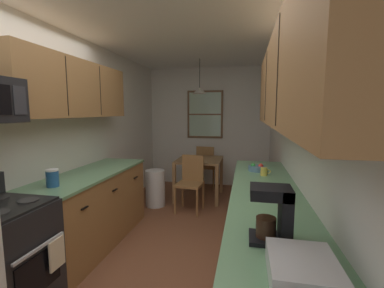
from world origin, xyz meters
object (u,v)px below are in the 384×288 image
Objects in this scene: dining_chair_far at (206,165)px; coffee_maker at (276,213)px; dining_chair_near at (191,180)px; dish_rack at (303,270)px; mug_by_coffeemaker at (264,172)px; storage_canister at (52,178)px; trash_bin at (155,188)px; stove_range at (3,262)px; dining_table at (199,165)px; fruit_bowl at (257,168)px.

dining_chair_far is 2.91× the size of coffee_maker.
dining_chair_near is 2.65× the size of dish_rack.
dining_chair_near is at bearing 134.50° from mug_by_coffeemaker.
dish_rack is at bearing -26.24° from storage_canister.
trash_bin is (-0.70, -1.21, -0.19)m from dining_chair_far.
storage_canister is (-0.94, -1.95, 0.48)m from dining_chair_near.
storage_canister is at bearing 153.76° from dish_rack.
coffee_maker is at bearing -76.06° from dining_chair_far.
stove_range is at bearing 168.03° from dish_rack.
dining_table is at bearing 40.46° from trash_bin.
coffee_maker is at bearing -19.02° from storage_canister.
dining_chair_near is at bearing 64.31° from storage_canister.
stove_range is at bearing -106.87° from dining_table.
coffee_maker reaches higher than trash_bin.
dining_table is 2.79m from storage_canister.
storage_canister is 0.50× the size of dish_rack.
storage_canister is (-1.00, -3.23, 0.48)m from dining_chair_far.
mug_by_coffeemaker is 0.33× the size of dish_rack.
dish_rack is (0.11, -2.10, 0.01)m from fruit_bowl.
coffee_maker is at bearing -2.99° from stove_range.
trash_bin is 3.67× the size of storage_canister.
dining_chair_far is at bearing 103.89° from dish_rack.
trash_bin is 2.01× the size of coffee_maker.
stove_range is 2.59m from fruit_bowl.
storage_canister reaches higher than trash_bin.
dining_table is 2.55× the size of dish_rack.
stove_range reaches higher than mug_by_coffeemaker.
fruit_bowl reaches higher than dining_table.
stove_range is 0.77m from storage_canister.
coffee_maker reaches higher than dish_rack.
coffee_maker is 0.91× the size of dish_rack.
mug_by_coffeemaker is at bearing -66.93° from dining_chair_far.
trash_bin is 3.27m from coffee_maker.
stove_range is 1.22× the size of dining_chair_near.
mug_by_coffeemaker is at bearing -72.54° from fruit_bowl.
storage_canister is 1.51× the size of mug_by_coffeemaker.
dining_chair_near is 1.45× the size of trash_bin.
dish_rack is at bearing -60.02° from trash_bin.
trash_bin is at bearing 121.75° from coffee_maker.
storage_canister is at bearing -115.69° from dining_chair_near.
mug_by_coffeemaker is at bearing -45.50° from dining_chair_near.
stove_range is 2.70m from dining_chair_near.
storage_canister is (-0.01, 0.58, 0.51)m from stove_range.
dining_chair_near reaches higher than trash_bin.
coffee_maker is at bearing -68.54° from dining_chair_near.
dining_table is at bearing 121.10° from mug_by_coffeemaker.
mug_by_coffeemaker is 0.55× the size of fruit_bowl.
dish_rack is at bearing -76.80° from coffee_maker.
dish_rack is at bearing -87.02° from fruit_bowl.
dining_chair_near is (-0.03, -0.64, -0.12)m from dining_table.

